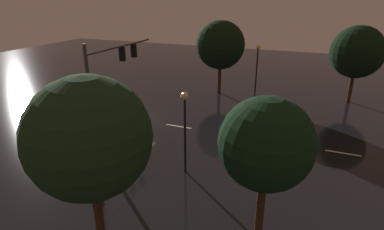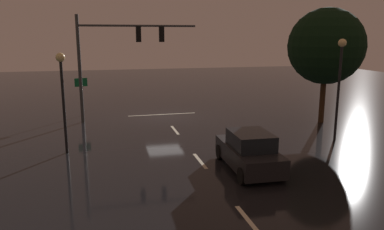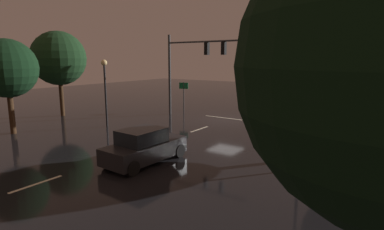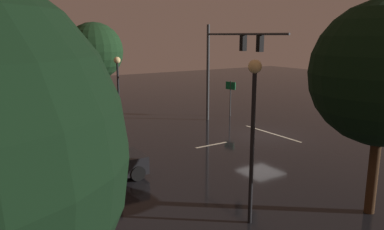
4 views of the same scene
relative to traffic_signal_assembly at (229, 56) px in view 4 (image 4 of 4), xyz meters
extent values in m
plane|color=black|center=(-3.15, -0.33, -4.91)|extent=(80.00, 80.00, 0.00)
cylinder|color=#383A3D|center=(2.46, 0.01, -1.38)|extent=(0.22, 0.22, 7.07)
cylinder|color=#383A3D|center=(-1.45, 0.01, 1.46)|extent=(7.81, 0.14, 0.14)
cube|color=black|center=(-1.45, 0.01, 0.89)|extent=(0.32, 0.36, 1.00)
sphere|color=red|center=(-1.45, -0.18, 1.21)|extent=(0.20, 0.20, 0.20)
sphere|color=black|center=(-1.45, -0.18, 0.89)|extent=(0.20, 0.20, 0.20)
sphere|color=black|center=(-1.45, -0.18, 0.57)|extent=(0.20, 0.20, 0.20)
cube|color=black|center=(-3.01, 0.01, 0.89)|extent=(0.32, 0.36, 1.00)
sphere|color=red|center=(-3.01, -0.18, 1.21)|extent=(0.20, 0.20, 0.20)
sphere|color=black|center=(-3.01, -0.18, 0.89)|extent=(0.20, 0.20, 0.20)
sphere|color=black|center=(-3.01, -0.18, 0.57)|extent=(0.20, 0.20, 0.20)
cube|color=beige|center=(-3.15, 3.67, -4.91)|extent=(0.16, 2.20, 0.01)
cube|color=beige|center=(-3.15, 9.67, -4.91)|extent=(0.16, 2.20, 0.01)
cube|color=beige|center=(-3.15, -1.19, -4.91)|extent=(5.00, 0.16, 0.01)
cube|color=black|center=(-4.93, 11.18, -4.29)|extent=(1.94, 4.36, 0.80)
cube|color=black|center=(-4.92, 11.38, -3.55)|extent=(1.67, 2.15, 0.68)
cylinder|color=black|center=(-4.14, 9.56, -4.57)|extent=(0.24, 0.69, 0.68)
cylinder|color=black|center=(-5.82, 9.61, -4.57)|extent=(0.24, 0.69, 0.68)
cylinder|color=black|center=(-4.04, 12.75, -4.57)|extent=(0.24, 0.69, 0.68)
cylinder|color=black|center=(-5.72, 12.81, -4.57)|extent=(0.24, 0.69, 0.68)
sphere|color=#F9EFC6|center=(-4.35, 9.04, -4.24)|extent=(0.20, 0.20, 0.20)
sphere|color=#F9EFC6|center=(-5.65, 9.09, -4.24)|extent=(0.20, 0.20, 0.20)
cylinder|color=black|center=(-11.39, 7.99, -2.33)|extent=(0.14, 0.14, 5.17)
sphere|color=#F9D88C|center=(-11.39, 7.99, 0.43)|extent=(0.44, 0.44, 0.44)
cylinder|color=black|center=(2.97, 6.88, -2.64)|extent=(0.14, 0.14, 4.53)
sphere|color=#F9D88C|center=(2.97, 6.88, -0.20)|extent=(0.44, 0.44, 0.44)
cylinder|color=#383A3D|center=(2.55, -2.23, -3.52)|extent=(0.09, 0.09, 2.79)
cube|color=#0F6033|center=(2.55, -2.23, -2.47)|extent=(0.88, 0.30, 0.60)
cylinder|color=#382314|center=(6.50, 11.91, -3.44)|extent=(0.36, 0.36, 2.93)
sphere|color=black|center=(6.50, 11.91, -0.53)|extent=(3.85, 3.85, 3.85)
cylinder|color=#382314|center=(-13.17, 3.83, -3.31)|extent=(0.36, 0.36, 3.20)
sphere|color=black|center=(-13.17, 3.83, 0.14)|extent=(4.93, 4.93, 4.93)
cylinder|color=#382314|center=(9.82, 6.08, -3.26)|extent=(0.36, 0.36, 3.29)
sphere|color=#163319|center=(9.82, 6.08, 0.12)|extent=(4.64, 4.64, 4.64)
camera|label=1|loc=(18.04, 13.47, 4.99)|focal=29.69mm
camera|label=2|loc=(1.18, 25.74, 0.80)|focal=35.08mm
camera|label=3|loc=(-15.01, 21.77, 0.07)|focal=28.87mm
camera|label=4|loc=(-20.26, 16.06, 1.40)|focal=35.06mm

